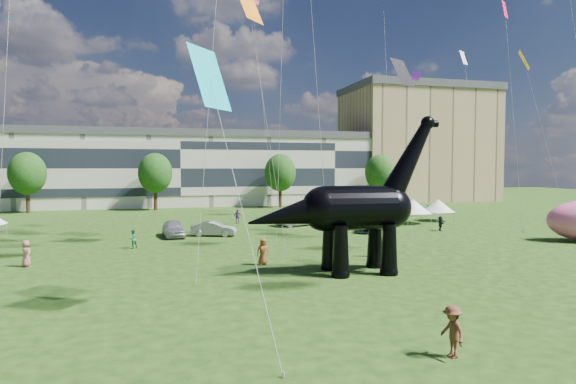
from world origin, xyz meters
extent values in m
plane|color=#16330C|center=(0.00, 0.00, 0.00)|extent=(220.00, 220.00, 0.00)
cube|color=beige|center=(-8.00, 62.00, 6.00)|extent=(78.00, 11.00, 12.00)
cube|color=tan|center=(40.00, 65.00, 11.00)|extent=(28.00, 18.00, 22.00)
cylinder|color=#382314|center=(-30.00, 53.00, 1.60)|extent=(0.56, 0.56, 3.20)
ellipsoid|color=#14380F|center=(-30.00, 53.00, 6.32)|extent=(5.20, 5.20, 6.24)
cylinder|color=#382314|center=(-12.00, 53.00, 1.60)|extent=(0.56, 0.56, 3.20)
ellipsoid|color=#14380F|center=(-12.00, 53.00, 6.32)|extent=(5.20, 5.20, 6.24)
cylinder|color=#382314|center=(8.00, 53.00, 1.60)|extent=(0.56, 0.56, 3.20)
ellipsoid|color=#14380F|center=(8.00, 53.00, 6.32)|extent=(5.20, 5.20, 6.24)
cylinder|color=#382314|center=(26.00, 53.00, 1.60)|extent=(0.56, 0.56, 3.20)
ellipsoid|color=#14380F|center=(26.00, 53.00, 6.32)|extent=(5.20, 5.20, 6.24)
cone|color=black|center=(-0.49, 2.90, 1.59)|extent=(1.15, 1.15, 3.18)
sphere|color=black|center=(-0.49, 2.90, 0.19)|extent=(1.17, 1.17, 1.17)
cone|color=black|center=(-0.38, 5.23, 1.59)|extent=(1.15, 1.15, 3.18)
sphere|color=black|center=(-0.38, 5.23, 0.19)|extent=(1.17, 1.17, 1.17)
cone|color=black|center=(2.69, 2.75, 1.59)|extent=(1.15, 1.15, 3.18)
sphere|color=black|center=(2.69, 2.75, 0.19)|extent=(1.17, 1.17, 1.17)
cone|color=black|center=(2.79, 5.08, 1.59)|extent=(1.15, 1.15, 3.18)
sphere|color=black|center=(2.79, 5.08, 0.19)|extent=(1.17, 1.17, 1.17)
cylinder|color=black|center=(1.05, 4.00, 4.13)|extent=(4.58, 3.06, 2.86)
sphere|color=black|center=(-1.18, 4.10, 4.13)|extent=(2.86, 2.86, 2.86)
sphere|color=black|center=(3.27, 3.89, 4.13)|extent=(2.76, 2.76, 2.76)
cone|color=black|center=(4.56, 3.83, 7.20)|extent=(4.06, 1.77, 5.61)
sphere|color=black|center=(5.85, 3.77, 9.63)|extent=(0.89, 0.89, 0.89)
cylinder|color=black|center=(6.17, 3.76, 9.58)|extent=(0.76, 0.50, 0.47)
cone|color=black|center=(-3.36, 4.20, 3.78)|extent=(5.70, 2.48, 3.11)
imported|color=#B1B1B6|center=(-9.99, 22.97, 0.81)|extent=(2.32, 4.92, 1.63)
imported|color=gray|center=(-6.18, 22.44, 0.71)|extent=(4.56, 2.77, 1.42)
imported|color=silver|center=(4.17, 28.60, 0.79)|extent=(6.27, 4.38, 1.59)
imported|color=#595960|center=(10.30, 21.77, 0.82)|extent=(5.21, 5.89, 1.64)
cube|color=white|center=(17.88, 26.95, 1.21)|extent=(3.40, 3.40, 0.13)
cone|color=white|center=(17.88, 26.95, 2.09)|extent=(4.31, 4.31, 1.65)
cylinder|color=#999999|center=(16.39, 25.36, 0.60)|extent=(0.07, 0.07, 1.21)
cylinder|color=#999999|center=(19.47, 25.46, 0.60)|extent=(0.07, 0.07, 1.21)
cylinder|color=#999999|center=(16.29, 28.44, 0.60)|extent=(0.07, 0.07, 1.21)
cylinder|color=#999999|center=(19.37, 28.54, 0.60)|extent=(0.07, 0.07, 1.21)
cube|color=white|center=(22.33, 28.61, 1.13)|extent=(3.54, 3.54, 0.12)
cone|color=white|center=(22.33, 28.61, 1.95)|extent=(4.49, 4.49, 1.54)
cylinder|color=#999999|center=(21.16, 26.96, 0.56)|extent=(0.06, 0.06, 1.13)
cylinder|color=#999999|center=(23.98, 27.44, 0.56)|extent=(0.06, 0.06, 1.13)
cylinder|color=#999999|center=(20.68, 29.78, 0.56)|extent=(0.06, 0.06, 1.13)
cylinder|color=#999999|center=(23.51, 30.26, 0.56)|extent=(0.06, 0.06, 1.13)
cylinder|color=#999999|center=(-26.18, 29.13, 0.58)|extent=(0.06, 0.06, 1.15)
imported|color=olive|center=(9.69, 17.42, 0.84)|extent=(1.26, 1.11, 1.69)
imported|color=#AA6755|center=(-19.96, 11.16, 0.91)|extent=(0.97, 1.06, 1.81)
imported|color=#398F50|center=(-13.42, 17.07, 0.80)|extent=(0.99, 0.95, 1.61)
imported|color=#4E2F6A|center=(-2.41, 31.96, 0.87)|extent=(1.04, 0.47, 1.75)
imported|color=#2D726D|center=(24.47, 34.46, 0.79)|extent=(0.62, 0.69, 1.58)
imported|color=navy|center=(4.25, 8.63, 0.78)|extent=(0.67, 0.66, 1.56)
imported|color=black|center=(17.43, 20.28, 0.78)|extent=(0.85, 1.52, 1.56)
imported|color=brown|center=(-1.14, -9.78, 0.93)|extent=(0.72, 1.22, 1.86)
imported|color=#9D5027|center=(-4.34, 7.75, 0.91)|extent=(0.90, 0.59, 1.82)
plane|color=red|center=(24.48, 19.90, 23.48)|extent=(1.71, 1.36, 1.81)
cube|color=#F14362|center=(0.89, 39.67, 28.76)|extent=(2.01, 1.74, 0.72)
plane|color=black|center=(11.40, 17.64, 15.78)|extent=(3.42, 2.69, 2.75)
cube|color=#6717A2|center=(21.08, 32.31, 18.50)|extent=(1.93, 2.45, 0.87)
plane|color=#0CB1BE|center=(-8.82, -1.95, 10.85)|extent=(2.73, 2.97, 2.91)
plane|color=orange|center=(23.57, 15.84, 17.22)|extent=(1.95, 2.23, 1.85)
plane|color=white|center=(26.74, 30.32, 20.79)|extent=(1.89, 1.48, 1.78)
plane|color=orange|center=(-3.68, 16.71, 20.67)|extent=(3.51, 3.52, 3.24)
camera|label=1|loc=(-11.03, -24.48, 6.76)|focal=30.00mm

